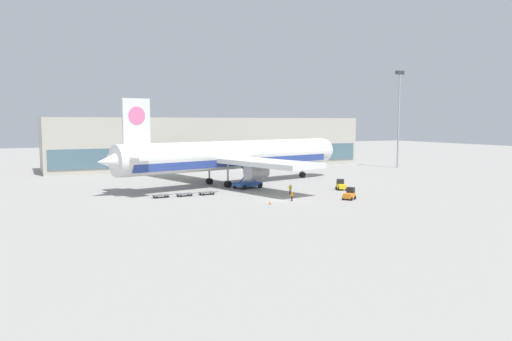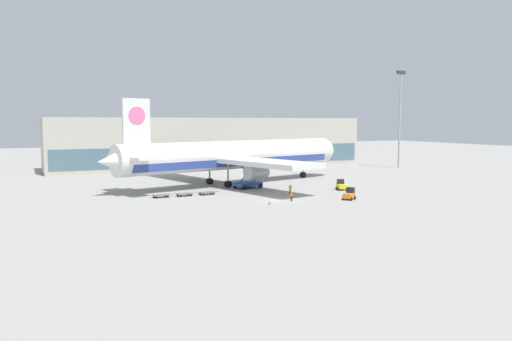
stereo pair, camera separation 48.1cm
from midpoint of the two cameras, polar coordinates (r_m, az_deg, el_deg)
name	(u,v)px [view 1 (the left image)]	position (r m, az deg, el deg)	size (l,w,h in m)	color
ground_plane	(280,200)	(82.52, 2.59, -3.40)	(400.00, 400.00, 0.00)	gray
terminal_building	(210,142)	(145.03, -5.41, 3.23)	(90.00, 18.20, 14.00)	#BCB7A8
light_mast	(399,113)	(145.37, 15.92, 6.35)	(2.80, 0.50, 26.96)	#9EA0A5
airplane_main	(232,156)	(102.31, -2.94, 1.63)	(57.00, 48.49, 17.00)	white
scissor_lift_loader	(248,178)	(97.04, -1.11, -0.82)	(5.78, 4.44, 5.38)	#284C99
baggage_tug_foreground	(350,194)	(84.32, 10.49, -2.69)	(2.82, 2.58, 2.00)	orange
baggage_tug_mid	(341,185)	(95.99, 9.54, -1.68)	(2.27, 2.76, 2.00)	yellow
baggage_dolly_lead	(161,195)	(86.65, -10.95, -2.80)	(3.75, 1.74, 0.48)	#56565B
baggage_dolly_second	(185,194)	(87.61, -8.32, -2.67)	(3.75, 1.74, 0.48)	#56565B
baggage_dolly_third	(207,193)	(88.88, -5.79, -2.52)	(3.75, 1.74, 0.48)	#56565B
ground_crew_near	(290,188)	(89.27, 3.80, -2.04)	(0.50, 0.37, 1.79)	black
ground_crew_far	(292,195)	(81.40, 3.95, -2.83)	(0.24, 0.57, 1.68)	black
traffic_cone_near	(270,202)	(78.44, 1.43, -3.61)	(0.40, 0.40, 0.69)	black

